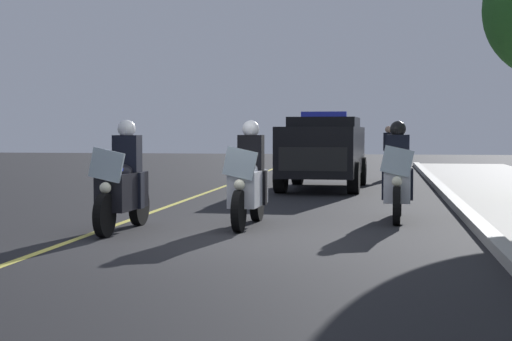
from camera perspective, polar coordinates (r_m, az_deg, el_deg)
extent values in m
plane|color=black|center=(11.26, -1.31, -5.00)|extent=(80.00, 80.00, 0.00)
cube|color=#9E9B93|center=(11.16, 16.85, -4.80)|extent=(48.00, 0.24, 0.15)
cube|color=#E0D14C|center=(11.88, -12.21, -4.63)|extent=(48.00, 0.12, 0.01)
cylinder|color=black|center=(11.57, -10.97, -3.24)|extent=(0.64, 0.14, 0.64)
cylinder|color=black|center=(12.97, -8.51, -2.55)|extent=(0.64, 0.16, 0.64)
cube|color=black|center=(12.22, -9.71, -1.49)|extent=(1.21, 0.48, 0.56)
ellipsoid|color=black|center=(12.15, -9.81, -0.10)|extent=(0.57, 0.34, 0.24)
cube|color=silver|center=(11.61, -10.83, 0.40)|extent=(0.08, 0.56, 0.53)
sphere|color=#F9F4CC|center=(11.57, -10.92, -1.25)|extent=(0.17, 0.17, 0.17)
sphere|color=red|center=(11.79, -11.31, 0.09)|extent=(0.09, 0.09, 0.09)
sphere|color=#1933F2|center=(11.67, -9.86, 0.07)|extent=(0.09, 0.09, 0.09)
cube|color=black|center=(12.41, -9.36, 1.17)|extent=(0.29, 0.41, 0.60)
cube|color=black|center=(12.31, -8.56, -1.45)|extent=(0.18, 0.15, 0.56)
cube|color=black|center=(12.45, -10.30, -1.41)|extent=(0.18, 0.15, 0.56)
sphere|color=white|center=(12.38, -9.41, 3.02)|extent=(0.28, 0.28, 0.28)
cylinder|color=black|center=(11.96, -1.27, -2.98)|extent=(0.64, 0.14, 0.64)
cylinder|color=black|center=(13.43, 0.08, -2.33)|extent=(0.64, 0.16, 0.64)
cube|color=silver|center=(12.65, -0.57, -1.30)|extent=(1.21, 0.48, 0.56)
ellipsoid|color=silver|center=(12.58, -0.62, 0.05)|extent=(0.57, 0.34, 0.24)
cube|color=silver|center=(12.01, -1.17, 0.53)|extent=(0.08, 0.56, 0.53)
sphere|color=#F9F4CC|center=(11.97, -1.23, -1.06)|extent=(0.17, 0.17, 0.17)
sphere|color=red|center=(12.17, -1.78, 0.23)|extent=(0.09, 0.09, 0.09)
sphere|color=#1933F2|center=(12.10, -0.30, 0.22)|extent=(0.09, 0.09, 0.09)
cube|color=black|center=(12.84, -0.37, 1.27)|extent=(0.29, 0.41, 0.60)
cube|color=black|center=(12.78, 0.46, -1.25)|extent=(0.18, 0.15, 0.56)
cube|color=black|center=(12.85, -1.29, -1.23)|extent=(0.18, 0.15, 0.56)
sphere|color=white|center=(12.82, -0.39, 3.05)|extent=(0.28, 0.28, 0.28)
cylinder|color=black|center=(13.00, 10.21, -2.55)|extent=(0.64, 0.14, 0.64)
cylinder|color=black|center=(14.50, 10.28, -1.99)|extent=(0.64, 0.16, 0.64)
cube|color=silver|center=(13.71, 10.26, -1.01)|extent=(1.21, 0.48, 0.56)
ellipsoid|color=silver|center=(13.64, 10.27, 0.23)|extent=(0.57, 0.34, 0.24)
cube|color=silver|center=(13.06, 10.24, 0.68)|extent=(0.08, 0.56, 0.53)
sphere|color=#F9F4CC|center=(13.01, 10.23, -0.78)|extent=(0.17, 0.17, 0.17)
sphere|color=red|center=(13.19, 9.55, 0.40)|extent=(0.09, 0.09, 0.09)
sphere|color=#1933F2|center=(13.19, 10.94, 0.39)|extent=(0.09, 0.09, 0.09)
cube|color=black|center=(13.91, 10.29, 1.35)|extent=(0.29, 0.41, 0.60)
cube|color=black|center=(13.88, 11.09, -0.97)|extent=(0.18, 0.15, 0.56)
cube|color=black|center=(13.88, 9.44, -0.96)|extent=(0.18, 0.15, 0.56)
sphere|color=black|center=(13.89, 10.30, 3.00)|extent=(0.28, 0.28, 0.28)
cube|color=black|center=(20.79, 4.94, 1.46)|extent=(4.96, 2.05, 1.24)
cube|color=black|center=(21.08, 5.03, 3.38)|extent=(2.45, 1.82, 0.36)
cube|color=#2633D8|center=(20.89, 4.98, 4.10)|extent=(0.32, 1.21, 0.14)
cube|color=black|center=(18.41, 4.16, 0.84)|extent=(0.17, 1.62, 0.56)
cylinder|color=black|center=(19.20, 7.12, -0.53)|extent=(0.81, 0.30, 0.80)
cylinder|color=black|center=(19.40, 1.81, -0.47)|extent=(0.81, 0.30, 0.80)
cylinder|color=black|center=(22.29, 7.65, -0.05)|extent=(0.81, 0.30, 0.80)
cylinder|color=black|center=(22.46, 3.06, 0.00)|extent=(0.81, 0.30, 0.80)
cylinder|color=black|center=(24.24, 9.58, 0.01)|extent=(0.66, 0.06, 0.66)
cylinder|color=black|center=(25.34, 9.64, 0.14)|extent=(0.66, 0.06, 0.66)
cube|color=black|center=(24.78, 9.62, 0.70)|extent=(1.00, 0.09, 0.36)
cube|color=black|center=(24.81, 9.63, 2.09)|extent=(0.25, 0.33, 0.56)
sphere|color=tan|center=(24.78, 9.64, 2.97)|extent=(0.22, 0.22, 0.22)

